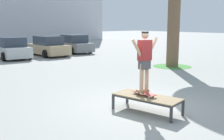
% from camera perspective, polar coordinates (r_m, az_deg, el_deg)
% --- Properties ---
extents(ground_plane, '(120.00, 120.00, 0.00)m').
position_cam_1_polar(ground_plane, '(8.20, 6.83, -7.73)').
color(ground_plane, '#999993').
extents(skate_box, '(1.11, 2.01, 0.46)m').
position_cam_1_polar(skate_box, '(7.64, 7.34, -5.80)').
color(skate_box, '#38383D').
rests_on(skate_box, ground).
extents(skateboard, '(0.21, 0.80, 0.09)m').
position_cam_1_polar(skateboard, '(7.66, 6.70, -4.79)').
color(skateboard, '#B23333').
rests_on(skateboard, skate_box).
extents(skater, '(1.00, 0.29, 1.69)m').
position_cam_1_polar(skater, '(7.48, 6.85, 2.61)').
color(skater, tan).
rests_on(skater, skateboard).
extents(grass_patch_near_right, '(2.20, 2.20, 0.01)m').
position_cam_1_polar(grass_patch_near_right, '(16.00, 12.48, 0.74)').
color(grass_patch_near_right, '#47893D').
rests_on(grass_patch_near_right, ground).
extents(car_silver, '(2.18, 4.33, 1.50)m').
position_cam_1_polar(car_silver, '(20.51, -20.40, 4.24)').
color(car_silver, '#B7BABF').
rests_on(car_silver, ground).
extents(car_tan, '(1.93, 4.20, 1.50)m').
position_cam_1_polar(car_tan, '(21.42, -13.33, 4.80)').
color(car_tan, tan).
rests_on(car_tan, ground).
extents(car_grey, '(2.14, 4.31, 1.50)m').
position_cam_1_polar(car_grey, '(23.33, -8.07, 5.36)').
color(car_grey, slate).
rests_on(car_grey, ground).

